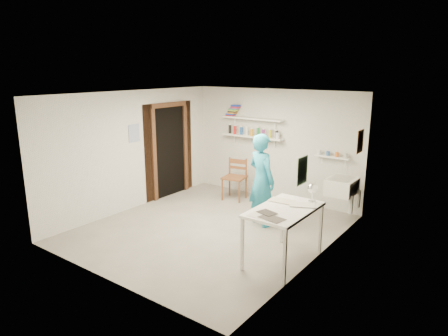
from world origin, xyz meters
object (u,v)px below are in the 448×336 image
Objects in this scene: work_table at (283,235)px; desk_lamp at (313,188)px; wooden_chair at (234,178)px; belfast_sink at (342,186)px; man at (261,180)px; wall_clock at (264,162)px.

desk_lamp is at bearing 67.58° from work_table.
wooden_chair is at bearing 138.81° from work_table.
wooden_chair is 2.93m from desk_lamp.
belfast_sink is 0.35× the size of man.
work_table is (1.11, -1.28, -0.72)m from wall_clock.
wooden_chair is at bearing -15.80° from man.
work_table is at bearing -93.07° from belfast_sink.
wooden_chair is (-1.15, 0.70, -0.64)m from wall_clock.
work_table is at bearing -52.16° from wooden_chair.
man is 0.36m from wall_clock.
desk_lamp is (1.32, -0.78, -0.08)m from wall_clock.
wooden_chair is at bearing 169.27° from wall_clock.
work_table is at bearing -28.33° from wall_clock.
wooden_chair is (-1.23, 0.91, -0.36)m from man.
man is 1.72× the size of wooden_chair.
work_table is 0.84m from desk_lamp.
man reaches higher than wall_clock.
wall_clock reaches higher than wooden_chair.
man is at bearing 155.34° from desk_lamp.
work_table is at bearing -112.42° from desk_lamp.
man is 1.55m from work_table.
wall_clock reaches higher than belfast_sink.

